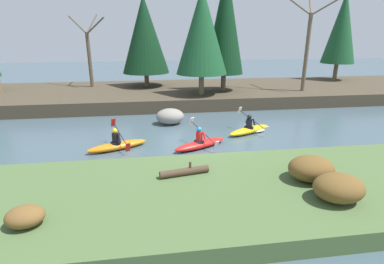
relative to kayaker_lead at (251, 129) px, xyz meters
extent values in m
plane|color=#425660|center=(-2.80, -1.45, -0.20)|extent=(90.00, 90.00, 0.00)
cube|color=#4C6638|center=(-2.80, -6.47, 0.08)|extent=(44.00, 5.33, 0.55)
cube|color=#473D2D|center=(-2.80, 8.98, 0.23)|extent=(44.00, 8.99, 0.86)
cylinder|color=brown|center=(-5.38, 10.35, 1.21)|extent=(0.36, 0.36, 1.09)
cone|color=#0F3319|center=(-5.38, 10.35, 4.68)|extent=(3.69, 3.69, 5.84)
cylinder|color=#7A664C|center=(-1.55, 6.37, 1.38)|extent=(0.36, 0.36, 1.44)
cone|color=#194C28|center=(-1.55, 6.37, 4.93)|extent=(3.50, 3.50, 5.65)
cylinder|color=brown|center=(0.34, 7.64, 1.30)|extent=(0.36, 0.36, 1.27)
cone|color=#0F3319|center=(0.34, 7.64, 5.57)|extent=(2.83, 2.83, 7.29)
cylinder|color=brown|center=(11.88, 11.43, 1.42)|extent=(0.36, 0.36, 1.51)
cone|color=#194C28|center=(11.88, 11.43, 5.25)|extent=(2.89, 2.89, 6.15)
cylinder|color=brown|center=(-9.76, 10.68, 2.77)|extent=(0.28, 0.28, 4.22)
cylinder|color=brown|center=(-10.48, 11.29, 5.40)|extent=(1.57, 1.35, 1.42)
cylinder|color=brown|center=(-8.99, 10.04, 5.31)|extent=(1.65, 1.41, 1.26)
cylinder|color=brown|center=(-9.45, 11.52, 5.48)|extent=(0.74, 1.77, 1.58)
cylinder|color=brown|center=(6.19, 6.57, 3.40)|extent=(0.28, 0.28, 5.47)
cylinder|color=brown|center=(5.25, 7.37, 6.84)|extent=(2.01, 1.71, 1.82)
cylinder|color=brown|center=(7.19, 5.74, 6.73)|extent=(2.11, 1.79, 1.60)
cylinder|color=brown|center=(6.59, 7.66, 6.95)|extent=(0.92, 2.27, 2.02)
ellipsoid|color=brown|center=(-8.29, -7.66, 0.60)|extent=(0.92, 0.76, 0.50)
ellipsoid|color=brown|center=(-0.25, -6.40, 0.75)|extent=(1.45, 1.21, 0.79)
ellipsoid|color=brown|center=(-0.12, -7.66, 0.74)|extent=(1.42, 1.18, 0.77)
ellipsoid|color=yellow|center=(-0.10, -0.05, -0.03)|extent=(2.67, 1.78, 0.34)
cone|color=yellow|center=(1.00, 0.52, -0.01)|extent=(0.40, 0.34, 0.20)
cylinder|color=black|center=(-0.15, -0.08, 0.12)|extent=(0.65, 0.65, 0.08)
cylinder|color=black|center=(-0.15, -0.08, 0.37)|extent=(0.40, 0.40, 0.42)
sphere|color=black|center=(-0.15, -0.08, 0.69)|extent=(0.31, 0.31, 0.23)
cylinder|color=black|center=(-0.17, 0.18, 0.45)|extent=(0.18, 0.24, 0.35)
cylinder|color=black|center=(0.05, -0.24, 0.45)|extent=(0.18, 0.24, 0.35)
cylinder|color=black|center=(0.06, 0.03, 0.49)|extent=(0.92, 1.71, 0.65)
cube|color=white|center=(-0.38, 0.87, 0.80)|extent=(0.25, 0.23, 0.41)
cube|color=white|center=(0.50, -0.81, 0.18)|extent=(0.25, 0.23, 0.41)
ellipsoid|color=white|center=(0.38, 0.20, -0.11)|extent=(1.30, 1.13, 0.18)
ellipsoid|color=red|center=(-3.01, -1.78, -0.03)|extent=(2.68, 1.74, 0.34)
cone|color=red|center=(-1.90, -1.23, -0.01)|extent=(0.40, 0.33, 0.20)
cylinder|color=black|center=(-3.06, -1.80, 0.12)|extent=(0.64, 0.64, 0.08)
cylinder|color=red|center=(-3.06, -1.80, 0.37)|extent=(0.40, 0.40, 0.42)
sphere|color=#1E89D1|center=(-3.06, -1.80, 0.69)|extent=(0.31, 0.31, 0.23)
cylinder|color=red|center=(-3.07, -1.54, 0.45)|extent=(0.18, 0.24, 0.35)
cylinder|color=red|center=(-2.86, -1.97, 0.45)|extent=(0.18, 0.24, 0.35)
cylinder|color=black|center=(-2.85, -1.70, 0.49)|extent=(0.88, 1.73, 0.65)
cube|color=white|center=(-3.27, -0.85, 0.80)|extent=(0.25, 0.23, 0.41)
cube|color=white|center=(-2.43, -2.55, 0.18)|extent=(0.25, 0.23, 0.41)
ellipsoid|color=orange|center=(-6.74, -1.44, -0.03)|extent=(2.72, 1.60, 0.34)
cone|color=orange|center=(-5.59, -0.96, -0.01)|extent=(0.40, 0.32, 0.20)
cylinder|color=black|center=(-6.78, -1.46, 0.12)|extent=(0.63, 0.63, 0.08)
cylinder|color=black|center=(-6.78, -1.46, 0.37)|extent=(0.39, 0.39, 0.42)
sphere|color=yellow|center=(-6.78, -1.46, 0.69)|extent=(0.30, 0.30, 0.23)
cylinder|color=black|center=(-6.78, -1.20, 0.45)|extent=(0.17, 0.24, 0.35)
cylinder|color=black|center=(-6.60, -1.64, 0.45)|extent=(0.17, 0.24, 0.35)
cylinder|color=black|center=(-6.57, -1.37, 0.49)|extent=(0.77, 1.78, 0.65)
cube|color=red|center=(-6.94, -0.49, 0.80)|extent=(0.25, 0.22, 0.41)
cube|color=red|center=(-6.20, -2.25, 0.18)|extent=(0.25, 0.22, 0.41)
ellipsoid|color=gray|center=(-4.09, 2.20, 0.25)|extent=(1.60, 1.25, 0.90)
cylinder|color=#4C3828|center=(-4.17, -5.52, 0.47)|extent=(1.67, 0.53, 0.24)
cylinder|color=#4C3828|center=(-3.97, -5.48, 0.69)|extent=(0.08, 0.08, 0.20)
camera|label=1|loc=(-5.18, -14.36, 4.80)|focal=28.00mm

